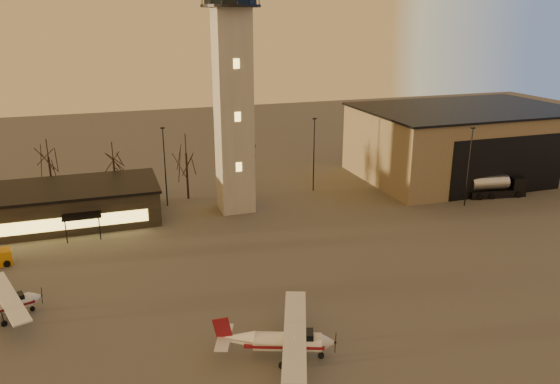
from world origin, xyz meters
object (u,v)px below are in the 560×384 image
control_tower (233,77)px  hangar (463,142)px  cessna_front (289,344)px  cessna_rear (5,308)px  fuel_truck (495,188)px  terminal (46,206)px

control_tower → hangar: bearing=6.3°
cessna_front → control_tower: bearing=103.3°
control_tower → cessna_front: 35.27m
hangar → control_tower: bearing=-173.7°
control_tower → hangar: (36.00, 3.98, -11.17)m
cessna_rear → fuel_truck: (58.00, 13.45, 0.20)m
terminal → fuel_truck: bearing=-8.1°
cessna_front → cessna_rear: size_ratio=1.14×
control_tower → cessna_front: control_tower is taller
control_tower → cessna_rear: control_tower is taller
fuel_truck → hangar: bearing=88.2°
hangar → terminal: 58.11m
terminal → fuel_truck: size_ratio=3.16×
hangar → cessna_front: hangar is taller
hangar → cessna_rear: 64.35m
cessna_rear → terminal: bearing=66.6°
terminal → cessna_front: 38.07m
terminal → cessna_rear: terminal is taller
control_tower → hangar: control_tower is taller
control_tower → cessna_rear: bearing=-140.7°
cessna_front → fuel_truck: 45.99m
terminal → cessna_front: (17.98, -33.53, -1.08)m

